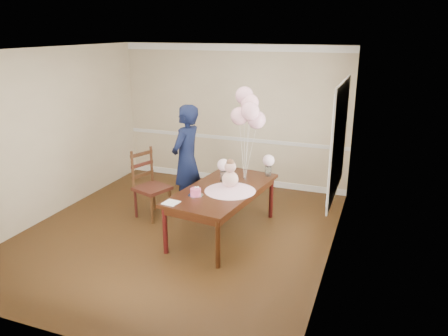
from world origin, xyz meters
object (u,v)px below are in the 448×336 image
dining_table_top (223,190)px  woman (186,160)px  dining_chair_seat (152,188)px  birthday_cake (196,192)px

dining_table_top → woman: woman is taller
dining_chair_seat → woman: size_ratio=0.27×
woman → dining_chair_seat: bearing=-41.9°
birthday_cake → woman: woman is taller
dining_table_top → dining_chair_seat: (-1.29, 0.18, -0.21)m
dining_chair_seat → woman: bearing=61.4°
woman → dining_table_top: bearing=62.1°
dining_table_top → birthday_cake: 0.49m
birthday_cake → dining_chair_seat: (-1.04, 0.59, -0.30)m
dining_chair_seat → dining_table_top: bearing=11.5°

